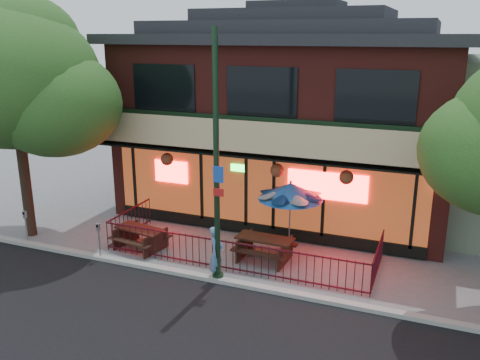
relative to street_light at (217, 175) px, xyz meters
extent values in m
plane|color=gray|center=(0.00, 0.40, -3.15)|extent=(80.00, 80.00, 0.00)
cube|color=#999993|center=(0.00, -0.10, -3.09)|extent=(80.00, 0.25, 0.12)
cube|color=maroon|center=(0.00, 7.60, 0.10)|extent=(12.00, 8.00, 6.50)
cube|color=#59230F|center=(0.00, 3.58, -1.50)|extent=(11.00, 0.06, 2.60)
cube|color=#FF0C0C|center=(2.30, 3.50, -1.05)|extent=(2.60, 0.04, 0.90)
cube|color=#FF0C0C|center=(-3.40, 3.50, -1.15)|extent=(1.30, 0.04, 0.80)
cube|color=tan|center=(0.00, 3.10, 0.40)|extent=(12.20, 1.33, 1.26)
cube|color=black|center=(-3.60, 3.58, 1.85)|extent=(2.40, 0.06, 1.60)
cube|color=black|center=(0.00, 3.58, 1.85)|extent=(2.40, 0.06, 1.60)
cube|color=black|center=(3.60, 3.58, 1.85)|extent=(2.40, 0.06, 1.60)
cube|color=black|center=(0.00, 3.55, -2.90)|extent=(11.00, 0.12, 0.40)
cube|color=#FFC672|center=(5.60, 3.42, -0.60)|extent=(0.18, 0.18, 0.32)
cube|color=#3D0D17|center=(0.00, 0.60, -2.20)|extent=(8.40, 0.04, 0.04)
cube|color=#3D0D17|center=(0.00, 0.60, -3.03)|extent=(8.40, 0.04, 0.04)
cube|color=#3D0D17|center=(-4.20, 1.90, -2.20)|extent=(0.04, 2.60, 0.04)
cube|color=#3D0D17|center=(4.20, 1.90, -2.20)|extent=(0.04, 2.60, 0.04)
cylinder|color=#3D0D17|center=(0.00, 0.60, -2.65)|extent=(0.02, 0.02, 1.00)
cylinder|color=black|center=(0.00, 0.00, 0.35)|extent=(0.16, 0.16, 7.00)
cylinder|color=black|center=(0.00, 0.00, -3.05)|extent=(0.32, 0.32, 0.20)
cube|color=#194CB2|center=(0.12, -0.15, 0.05)|extent=(0.30, 0.02, 0.45)
cube|color=red|center=(0.12, -0.15, -0.45)|extent=(0.30, 0.02, 0.22)
cylinder|color=#2F2117|center=(-7.50, 0.70, -0.59)|extent=(0.36, 0.36, 5.12)
ellipsoid|color=#1E4B19|center=(-7.50, 0.70, 2.29)|extent=(5.60, 5.60, 4.59)
ellipsoid|color=#1E4B19|center=(-7.30, 1.10, 3.41)|extent=(3.64, 3.64, 2.98)
cube|color=#371C14|center=(-3.91, 1.21, -2.81)|extent=(0.26, 1.20, 0.69)
cube|color=#371C14|center=(-2.63, 0.99, -2.81)|extent=(0.26, 1.20, 0.69)
cube|color=#371C14|center=(-3.27, 1.10, -2.46)|extent=(1.76, 0.97, 0.06)
cube|color=#371C14|center=(-3.36, 0.60, -2.74)|extent=(1.69, 0.54, 0.05)
cube|color=#371C14|center=(-3.19, 1.61, -2.74)|extent=(1.69, 0.54, 0.05)
cube|color=#321C11|center=(0.11, 1.81, -2.79)|extent=(0.12, 1.27, 0.72)
cube|color=#321C11|center=(1.48, 1.74, -2.79)|extent=(0.12, 1.27, 0.72)
cube|color=#321C11|center=(0.80, 1.78, -2.43)|extent=(1.79, 0.82, 0.06)
cube|color=#321C11|center=(0.77, 1.24, -2.72)|extent=(1.77, 0.36, 0.05)
cube|color=#321C11|center=(0.82, 2.31, -2.72)|extent=(1.77, 0.36, 0.05)
cylinder|color=gray|center=(1.29, 2.80, -2.07)|extent=(0.05, 0.05, 2.16)
cone|color=#1C519B|center=(1.29, 2.80, -1.13)|extent=(2.06, 2.06, 0.54)
sphere|color=gray|center=(1.29, 2.80, -0.84)|extent=(0.10, 0.10, 0.10)
imported|color=#577EAE|center=(-0.07, 0.08, -2.35)|extent=(0.40, 0.60, 1.59)
cylinder|color=gray|center=(-4.00, -0.08, -2.67)|extent=(0.04, 0.04, 0.96)
cube|color=gray|center=(-4.00, -0.08, -2.08)|extent=(0.12, 0.11, 0.24)
cube|color=black|center=(-4.00, -0.12, -2.03)|extent=(0.07, 0.02, 0.09)
cylinder|color=#A1A3AA|center=(-7.00, 0.00, -2.67)|extent=(0.04, 0.04, 0.95)
cube|color=#A1A3AA|center=(-7.00, 0.00, -2.10)|extent=(0.13, 0.12, 0.24)
cube|color=black|center=(-7.00, -0.04, -2.05)|extent=(0.07, 0.03, 0.09)
camera|label=1|loc=(5.48, -12.03, 3.67)|focal=38.00mm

